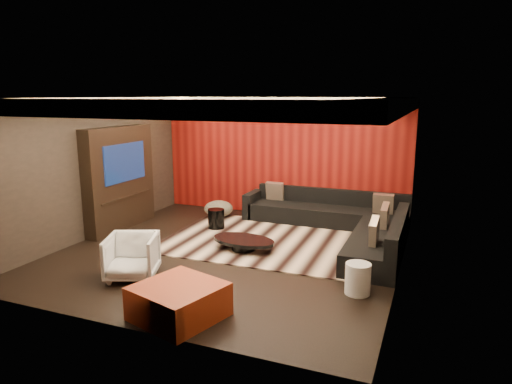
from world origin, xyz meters
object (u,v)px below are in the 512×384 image
at_px(drum_stool, 216,219).
at_px(orange_ottoman, 179,301).
at_px(coffee_table, 244,244).
at_px(armchair, 132,257).
at_px(white_side_table, 358,279).
at_px(sectional_sofa, 343,223).

xyz_separation_m(drum_stool, orange_ottoman, (1.37, -3.79, -0.01)).
bearing_deg(coffee_table, armchair, -121.07).
xyz_separation_m(coffee_table, white_side_table, (2.30, -1.12, 0.11)).
height_order(coffee_table, white_side_table, white_side_table).
distance_m(white_side_table, sectional_sofa, 2.87).
height_order(white_side_table, orange_ottoman, white_side_table).
bearing_deg(armchair, orange_ottoman, -54.53).
distance_m(drum_stool, orange_ottoman, 4.03).
bearing_deg(white_side_table, armchair, -167.91).
distance_m(coffee_table, sectional_sofa, 2.25).
bearing_deg(coffee_table, drum_stool, 136.13).
xyz_separation_m(drum_stool, white_side_table, (3.41, -2.19, 0.00)).
height_order(coffee_table, armchair, armchair).
distance_m(white_side_table, armchair, 3.49).
xyz_separation_m(drum_stool, sectional_sofa, (2.64, 0.58, 0.03)).
bearing_deg(armchair, sectional_sofa, 30.63).
relative_size(coffee_table, armchair, 1.59).
height_order(drum_stool, armchair, armchair).
distance_m(drum_stool, armchair, 2.92).
bearing_deg(sectional_sofa, drum_stool, -167.67).
relative_size(orange_ottoman, armchair, 1.29).
height_order(white_side_table, sectional_sofa, sectional_sofa).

